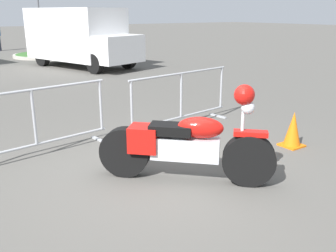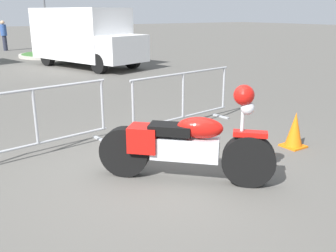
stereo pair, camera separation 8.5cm
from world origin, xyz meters
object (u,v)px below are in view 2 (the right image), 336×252
Objects in this scene: pedestrian at (4,34)px; delivery_van at (84,36)px; traffic_cone at (295,130)px; crowd_barrier_far at (183,99)px; motorcycle at (185,144)px; crowd_barrier_near at (36,121)px.

delivery_van is at bearing 75.11° from pedestrian.
traffic_cone is at bearing 68.15° from pedestrian.
traffic_cone is (0.88, -1.93, -0.27)m from crowd_barrier_far.
pedestrian is 2.86× the size of traffic_cone.
motorcycle is 11.48m from delivery_van.
crowd_barrier_far is (2.76, 0.00, 0.00)m from crowd_barrier_near.
pedestrian is at bearing 172.14° from delivery_van.
pedestrian is at bearing 89.31° from crowd_barrier_far.
traffic_cone is at bearing -20.52° from delivery_van.
delivery_van is at bearing 64.32° from crowd_barrier_near.
delivery_van reaches higher than crowd_barrier_near.
crowd_barrier_near is 1.44× the size of pedestrian.
motorcycle is 2.40m from crowd_barrier_far.
crowd_barrier_far is 1.44× the size of pedestrian.
delivery_van is 11.08m from traffic_cone.
motorcycle is at bearing -54.94° from crowd_barrier_near.
delivery_van is 9.07× the size of traffic_cone.
crowd_barrier_far is at bearing 99.60° from motorcycle.
crowd_barrier_near reaches higher than traffic_cone.
delivery_van reaches higher than crowd_barrier_far.
motorcycle reaches higher than traffic_cone.
pedestrian is (2.98, 18.02, 0.36)m from crowd_barrier_near.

